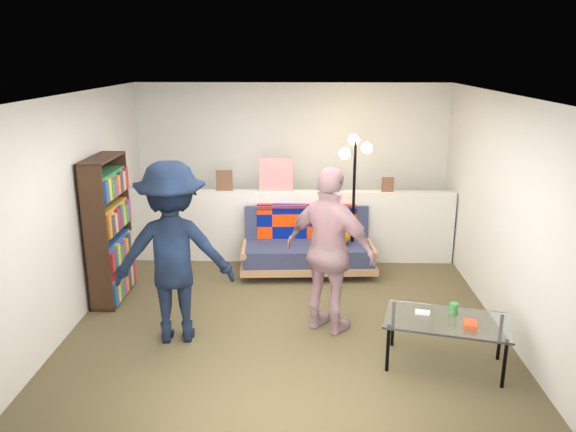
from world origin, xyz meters
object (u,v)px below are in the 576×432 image
Objects in this scene: bookshelf at (108,234)px; floor_lamp at (354,176)px; futon_sofa at (309,246)px; person_left at (173,253)px; person_right at (330,252)px; coffee_table at (447,323)px.

bookshelf is 0.93× the size of floor_lamp.
person_left reaches higher than futon_sofa.
coffee_table is at bearing -179.67° from person_right.
person_left is (-2.59, 0.47, 0.48)m from coffee_table.
futon_sofa is 2.36m from person_left.
floor_lamp is 1.04× the size of person_right.
floor_lamp is (0.57, 0.07, 0.93)m from futon_sofa.
coffee_table is (3.57, -1.43, -0.35)m from bookshelf.
person_left reaches higher than coffee_table.
bookshelf reaches higher than coffee_table.
coffee_table is at bearing 162.63° from person_left.
bookshelf is 1.38m from person_left.
futon_sofa is 1.74m from person_right.
person_left is 1.05× the size of person_right.
futon_sofa is 0.99× the size of floor_lamp.
person_right reaches higher than bookshelf.
person_right reaches higher than coffee_table.
coffee_table is 0.68× the size of floor_lamp.
floor_lamp reaches higher than bookshelf.
person_right is (0.20, -1.65, 0.52)m from futon_sofa.
person_left is (-1.92, -1.92, -0.36)m from floor_lamp.
person_left reaches higher than bookshelf.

